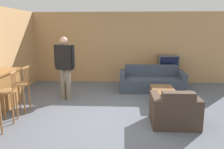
{
  "coord_description": "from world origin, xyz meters",
  "views": [
    {
      "loc": [
        0.21,
        -4.51,
        1.99
      ],
      "look_at": [
        -0.08,
        0.92,
        0.85
      ],
      "focal_mm": 35.0,
      "sensor_mm": 36.0,
      "label": 1
    }
  ],
  "objects_px": {
    "bar_chair_far": "(21,88)",
    "tv": "(168,63)",
    "coffee_table": "(163,91)",
    "person_by_window": "(65,65)",
    "bar_chair_mid": "(8,95)",
    "couch_far": "(151,82)",
    "tv_unit": "(167,78)",
    "armchair_near": "(174,111)"
  },
  "relations": [
    {
      "from": "couch_far",
      "to": "person_by_window",
      "type": "distance_m",
      "value": 2.86
    },
    {
      "from": "bar_chair_far",
      "to": "tv",
      "type": "distance_m",
      "value": 4.96
    },
    {
      "from": "bar_chair_far",
      "to": "armchair_near",
      "type": "bearing_deg",
      "value": -9.19
    },
    {
      "from": "tv",
      "to": "coffee_table",
      "type": "bearing_deg",
      "value": -103.65
    },
    {
      "from": "couch_far",
      "to": "tv_unit",
      "type": "bearing_deg",
      "value": 50.46
    },
    {
      "from": "bar_chair_mid",
      "to": "armchair_near",
      "type": "xyz_separation_m",
      "value": [
        3.54,
        0.05,
        -0.3
      ]
    },
    {
      "from": "bar_chair_far",
      "to": "tv",
      "type": "relative_size",
      "value": 1.6
    },
    {
      "from": "tv",
      "to": "person_by_window",
      "type": "distance_m",
      "value": 3.74
    },
    {
      "from": "tv",
      "to": "armchair_near",
      "type": "bearing_deg",
      "value": -98.36
    },
    {
      "from": "bar_chair_far",
      "to": "couch_far",
      "type": "relative_size",
      "value": 0.54
    },
    {
      "from": "bar_chair_mid",
      "to": "coffee_table",
      "type": "height_order",
      "value": "bar_chair_mid"
    },
    {
      "from": "bar_chair_far",
      "to": "person_by_window",
      "type": "bearing_deg",
      "value": 50.53
    },
    {
      "from": "coffee_table",
      "to": "person_by_window",
      "type": "distance_m",
      "value": 2.81
    },
    {
      "from": "couch_far",
      "to": "person_by_window",
      "type": "relative_size",
      "value": 1.16
    },
    {
      "from": "couch_far",
      "to": "tv_unit",
      "type": "height_order",
      "value": "couch_far"
    },
    {
      "from": "tv",
      "to": "couch_far",
      "type": "bearing_deg",
      "value": -129.65
    },
    {
      "from": "bar_chair_far",
      "to": "coffee_table",
      "type": "xyz_separation_m",
      "value": [
        3.54,
        0.79,
        -0.26
      ]
    },
    {
      "from": "tv_unit",
      "to": "person_by_window",
      "type": "relative_size",
      "value": 0.62
    },
    {
      "from": "coffee_table",
      "to": "person_by_window",
      "type": "xyz_separation_m",
      "value": [
        -2.73,
        0.2,
        0.66
      ]
    },
    {
      "from": "bar_chair_mid",
      "to": "tv",
      "type": "height_order",
      "value": "bar_chair_mid"
    },
    {
      "from": "coffee_table",
      "to": "person_by_window",
      "type": "bearing_deg",
      "value": 175.84
    },
    {
      "from": "bar_chair_far",
      "to": "tv_unit",
      "type": "relative_size",
      "value": 1.01
    },
    {
      "from": "bar_chair_mid",
      "to": "couch_far",
      "type": "relative_size",
      "value": 0.54
    },
    {
      "from": "bar_chair_mid",
      "to": "person_by_window",
      "type": "height_order",
      "value": "person_by_window"
    },
    {
      "from": "bar_chair_mid",
      "to": "person_by_window",
      "type": "xyz_separation_m",
      "value": [
        0.81,
        1.61,
        0.4
      ]
    },
    {
      "from": "armchair_near",
      "to": "coffee_table",
      "type": "distance_m",
      "value": 1.36
    },
    {
      "from": "coffee_table",
      "to": "bar_chair_mid",
      "type": "bearing_deg",
      "value": -158.26
    },
    {
      "from": "bar_chair_mid",
      "to": "armchair_near",
      "type": "relative_size",
      "value": 1.17
    },
    {
      "from": "tv_unit",
      "to": "person_by_window",
      "type": "distance_m",
      "value": 3.81
    },
    {
      "from": "couch_far",
      "to": "tv",
      "type": "height_order",
      "value": "tv"
    },
    {
      "from": "couch_far",
      "to": "tv",
      "type": "bearing_deg",
      "value": 50.35
    },
    {
      "from": "coffee_table",
      "to": "tv_unit",
      "type": "relative_size",
      "value": 0.95
    },
    {
      "from": "couch_far",
      "to": "coffee_table",
      "type": "relative_size",
      "value": 1.98
    },
    {
      "from": "bar_chair_mid",
      "to": "person_by_window",
      "type": "relative_size",
      "value": 0.63
    },
    {
      "from": "couch_far",
      "to": "person_by_window",
      "type": "bearing_deg",
      "value": -157.39
    },
    {
      "from": "bar_chair_far",
      "to": "tv",
      "type": "bearing_deg",
      "value": 35.28
    },
    {
      "from": "tv",
      "to": "bar_chair_far",
      "type": "bearing_deg",
      "value": -144.72
    },
    {
      "from": "bar_chair_mid",
      "to": "tv",
      "type": "relative_size",
      "value": 1.6
    },
    {
      "from": "armchair_near",
      "to": "coffee_table",
      "type": "relative_size",
      "value": 0.91
    },
    {
      "from": "bar_chair_far",
      "to": "tv",
      "type": "xyz_separation_m",
      "value": [
        4.04,
        2.86,
        0.19
      ]
    },
    {
      "from": "couch_far",
      "to": "armchair_near",
      "type": "distance_m",
      "value": 2.63
    },
    {
      "from": "coffee_table",
      "to": "couch_far",
      "type": "bearing_deg",
      "value": 97.38
    }
  ]
}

